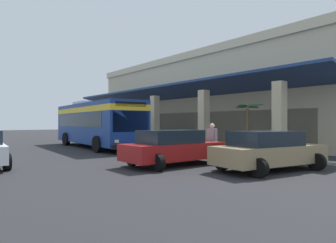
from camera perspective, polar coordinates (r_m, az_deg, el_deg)
name	(u,v)px	position (r m, az deg, el deg)	size (l,w,h in m)	color
ground	(200,144)	(25.07, 6.07, -4.26)	(120.00, 120.00, 0.00)	#262628
curb_strip	(148,145)	(23.69, -3.70, -4.35)	(32.38, 0.50, 0.12)	#9E998E
plaza_building	(230,101)	(30.22, 11.53, 3.70)	(27.28, 15.65, 7.64)	#C6B793
transit_bus	(96,122)	(22.48, -13.29, 0.00)	(11.38, 3.45, 3.34)	navy
parked_sedan_red	(173,147)	(12.75, 0.99, -4.83)	(2.46, 4.41, 1.47)	maroon
parked_sedan_tan	(268,150)	(11.95, 18.20, -5.14)	(2.85, 4.61, 1.47)	#9E845B
pedestrian	(212,140)	(14.46, 8.22, -3.34)	(0.68, 0.34, 1.74)	#726651
potted_palm	(248,141)	(18.53, 14.62, -3.59)	(1.93, 1.62, 2.86)	brown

